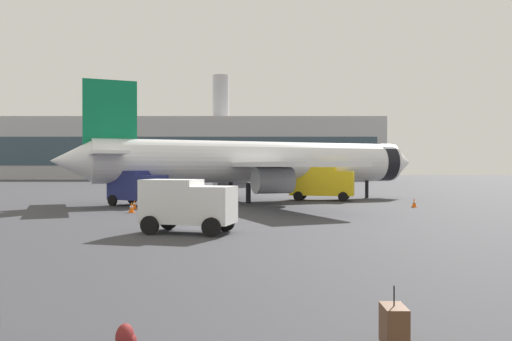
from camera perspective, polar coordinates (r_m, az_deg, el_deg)
airplane_at_gate at (r=46.90m, az=-0.12°, el=0.95°), size 34.34×31.48×10.50m
service_truck at (r=42.54m, az=-13.62°, el=-1.76°), size 5.26×4.30×2.90m
fuel_truck at (r=48.35m, az=7.23°, el=-1.30°), size 6.41×3.91×3.20m
cargo_van at (r=24.51m, az=-8.03°, el=-3.71°), size 4.76×3.25×2.60m
safety_cone_near at (r=36.16m, az=-14.20°, el=-4.11°), size 0.44×0.44×0.75m
safety_cone_mid at (r=39.41m, az=-13.90°, el=-3.76°), size 0.44×0.44×0.72m
safety_cone_far at (r=38.05m, az=-12.62°, el=-3.90°), size 0.44×0.44×0.73m
safety_cone_outer at (r=41.83m, az=17.37°, el=-3.53°), size 0.44×0.44×0.71m
rolling_suitcase at (r=9.59m, az=15.24°, el=-16.67°), size 0.41×0.65×1.10m
traveller_backpack at (r=9.43m, az=-14.81°, el=-17.96°), size 0.36×0.40×0.48m
terminal_building at (r=137.17m, az=-7.45°, el=2.47°), size 101.14×19.07×28.11m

